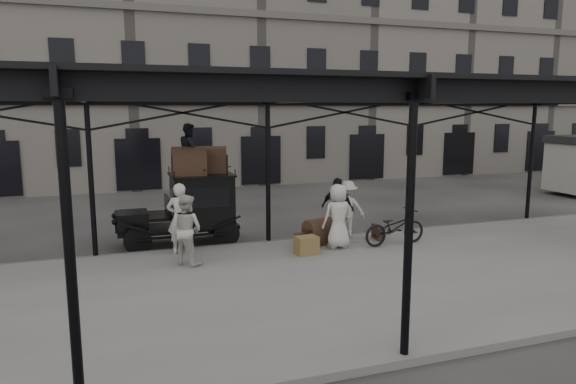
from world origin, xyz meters
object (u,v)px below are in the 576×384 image
bicycle (395,227)px  steamer_trunk_platform (318,234)px  taxi (192,206)px  porter_official (337,208)px  porter_left (180,219)px  steamer_trunk_roof_near (189,163)px

bicycle → steamer_trunk_platform: size_ratio=2.29×
taxi → porter_official: (4.34, -1.30, -0.11)m
taxi → bicycle: (5.59, -2.65, -0.53)m
bicycle → porter_left: bearing=76.3°
taxi → steamer_trunk_roof_near: bearing=-108.1°
taxi → porter_official: size_ratio=1.93×
porter_left → steamer_trunk_platform: 4.10m
bicycle → steamer_trunk_roof_near: steamer_trunk_roof_near is taller
porter_official → steamer_trunk_platform: size_ratio=2.16×
taxi → porter_left: 1.65m
taxi → bicycle: size_ratio=1.82×
bicycle → steamer_trunk_platform: (-2.12, 0.80, -0.21)m
taxi → steamer_trunk_roof_near: steamer_trunk_roof_near is taller
porter_official → steamer_trunk_platform: porter_official is taller
steamer_trunk_roof_near → steamer_trunk_platform: bearing=-22.7°
bicycle → steamer_trunk_roof_near: (-5.67, 2.40, 1.86)m
porter_official → porter_left: bearing=55.6°
porter_official → bicycle: porter_official is taller
bicycle → steamer_trunk_roof_near: 6.44m
bicycle → steamer_trunk_platform: bearing=65.8°
steamer_trunk_platform → bicycle: bearing=-39.6°
steamer_trunk_roof_near → porter_left: bearing=-108.5°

